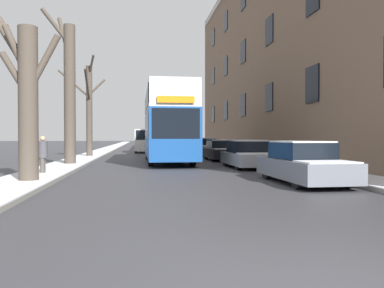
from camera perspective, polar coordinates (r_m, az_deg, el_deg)
name	(u,v)px	position (r m, az deg, el deg)	size (l,w,h in m)	color
sidewalk_left	(113,147)	(56.49, -11.94, -0.47)	(2.00, 130.00, 0.16)	gray
sidewalk_right	(189,147)	(56.86, -0.53, -0.44)	(2.00, 130.00, 0.16)	gray
terrace_facade_right	(313,49)	(30.48, 17.91, 13.63)	(9.10, 42.10, 16.42)	#7A604C
bare_tree_left_0	(26,94)	(13.32, -23.98, 6.99)	(2.74, 1.87, 5.96)	#4C4238
bare_tree_left_1	(69,90)	(20.97, -18.23, 7.79)	(1.72, 1.90, 8.23)	#4C4238
bare_tree_left_2	(89,107)	(28.97, -15.47, 5.50)	(3.57, 3.61, 7.49)	#4C4238
double_decker_bus	(167,122)	(23.27, -3.79, 3.44)	(2.59, 10.97, 4.44)	#194C99
parked_car_0	(303,164)	(13.04, 16.53, -2.90)	(1.78, 4.42, 1.41)	slate
parked_car_1	(248,155)	(19.02, 8.48, -1.66)	(1.88, 4.19, 1.40)	#9EA3AD
parked_car_2	(221,151)	(25.02, 4.41, -1.02)	(1.79, 4.09, 1.38)	black
parked_car_3	(205,147)	(31.14, 1.92, -0.53)	(1.84, 4.55, 1.49)	#9EA3AD
oncoming_van	(144,140)	(38.03, -7.27, 0.58)	(1.90, 4.95, 2.30)	white
pedestrian_left_sidewalk	(43,154)	(15.71, -21.79, -1.46)	(0.35, 0.35, 1.59)	#4C4742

